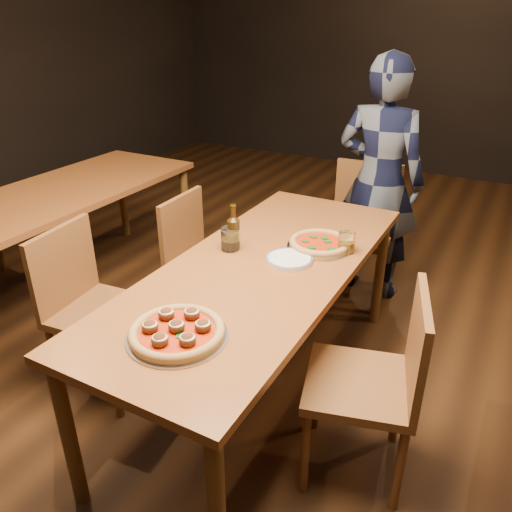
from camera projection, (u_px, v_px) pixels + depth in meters
The scene contains 15 objects.
ground at pixel (260, 389), 2.67m from camera, with size 9.00×9.00×0.00m, color black.
room_shell at pixel (262, 1), 1.85m from camera, with size 9.00×9.00×9.00m.
table_main at pixel (261, 279), 2.37m from camera, with size 0.80×2.00×0.75m.
table_left at pixel (59, 201), 3.34m from camera, with size 0.80×2.00×0.75m.
chair_main_nw at pixel (102, 311), 2.51m from camera, with size 0.43×0.43×0.93m, color brown, non-canonical shape.
chair_main_sw at pixel (211, 266), 2.99m from camera, with size 0.42×0.42×0.90m, color brown, non-canonical shape.
chair_main_e at pixel (359, 382), 2.04m from camera, with size 0.43×0.43×0.92m, color brown, non-canonical shape.
chair_end at pixel (358, 233), 3.36m from camera, with size 0.45×0.45×0.96m, color brown, non-canonical shape.
pizza_meatball at pixel (177, 331), 1.82m from camera, with size 0.37×0.37×0.07m.
pizza_margherita at pixel (320, 243), 2.51m from camera, with size 0.33×0.33×0.04m.
plate_stack at pixel (289, 259), 2.37m from camera, with size 0.22×0.22×0.02m, color white.
beer_bottle at pixel (234, 233), 2.47m from camera, with size 0.06×0.06×0.23m.
water_glass at pixel (230, 239), 2.47m from camera, with size 0.09×0.09×0.11m, color white.
amber_glass at pixel (347, 242), 2.45m from camera, with size 0.08×0.08×0.10m, color #9E6C11.
diner at pixel (379, 181), 3.30m from camera, with size 0.59×0.39×1.62m, color black.
Camera 1 is at (0.98, -1.84, 1.83)m, focal length 35.00 mm.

